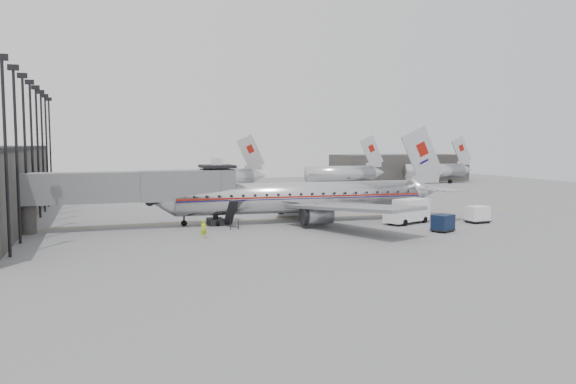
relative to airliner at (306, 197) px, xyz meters
name	(u,v)px	position (x,y,z in m)	size (l,w,h in m)	color
ground	(310,225)	(-0.68, -2.96, -2.70)	(160.00, 160.00, 0.00)	slate
hangar	(399,168)	(44.32, 57.04, 0.30)	(30.00, 12.00, 6.00)	#353331
apron_line	(315,217)	(2.32, 3.04, -2.70)	(0.15, 60.00, 0.01)	gold
jet_bridge	(143,187)	(-17.34, 0.70, 1.48)	(21.00, 6.20, 7.10)	slate
floodlight_masts	(35,146)	(-28.18, 10.04, 5.66)	(0.90, 42.25, 15.25)	black
distant_aircraft_near	(214,177)	(-2.47, 39.04, 0.03)	(16.39, 3.20, 10.26)	silver
distant_aircraft_mid	(341,173)	(23.53, 43.04, 0.03)	(16.39, 3.20, 10.26)	silver
distant_aircraft_far	(435,170)	(47.53, 47.04, 0.03)	(16.39, 3.20, 10.26)	silver
airliner	(306,197)	(0.00, 0.00, 0.00)	(33.97, 31.42, 10.74)	silver
service_van	(407,211)	(9.80, -4.99, -1.33)	(5.93, 4.07, 2.61)	white
baggage_cart_navy	(443,223)	(10.20, -11.04, -1.81)	(2.63, 2.38, 1.68)	#0D1935
baggage_cart_white	(478,214)	(17.33, -7.00, -1.73)	(2.41, 1.88, 1.82)	white
ramp_worker	(204,229)	(-12.68, -7.35, -1.84)	(0.63, 0.41, 1.72)	#B6CE18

